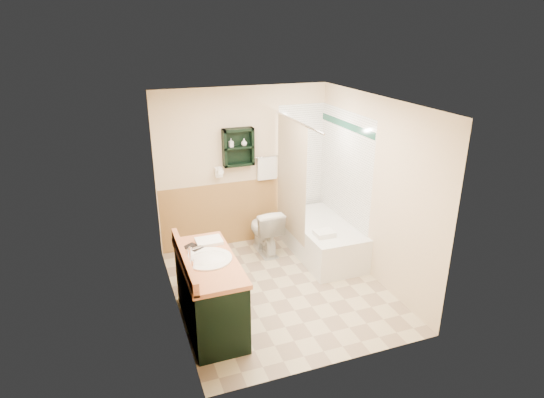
{
  "coord_description": "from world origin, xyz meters",
  "views": [
    {
      "loc": [
        -1.84,
        -4.74,
        3.2
      ],
      "look_at": [
        -0.03,
        0.2,
        1.18
      ],
      "focal_mm": 30.0,
      "sensor_mm": 36.0,
      "label": 1
    }
  ],
  "objects_px": {
    "toilet": "(265,231)",
    "hair_dryer": "(219,172)",
    "vanity_book": "(188,243)",
    "vanity": "(210,293)",
    "bathtub": "(322,239)",
    "soap_bottle_b": "(244,143)",
    "wall_shelf": "(238,147)",
    "soap_bottle_a": "(231,145)"
  },
  "relations": [
    {
      "from": "toilet",
      "to": "vanity_book",
      "type": "height_order",
      "value": "vanity_book"
    },
    {
      "from": "vanity_book",
      "to": "hair_dryer",
      "type": "bearing_deg",
      "value": 31.94
    },
    {
      "from": "vanity",
      "to": "hair_dryer",
      "type": "bearing_deg",
      "value": 72.33
    },
    {
      "from": "wall_shelf",
      "to": "vanity",
      "type": "height_order",
      "value": "wall_shelf"
    },
    {
      "from": "hair_dryer",
      "to": "vanity_book",
      "type": "bearing_deg",
      "value": -115.4
    },
    {
      "from": "vanity",
      "to": "soap_bottle_a",
      "type": "relative_size",
      "value": 10.74
    },
    {
      "from": "soap_bottle_a",
      "to": "hair_dryer",
      "type": "bearing_deg",
      "value": 171.17
    },
    {
      "from": "wall_shelf",
      "to": "vanity",
      "type": "bearing_deg",
      "value": -115.9
    },
    {
      "from": "vanity",
      "to": "bathtub",
      "type": "xyz_separation_m",
      "value": [
        1.92,
        1.08,
        -0.16
      ]
    },
    {
      "from": "soap_bottle_a",
      "to": "soap_bottle_b",
      "type": "height_order",
      "value": "soap_bottle_b"
    },
    {
      "from": "wall_shelf",
      "to": "soap_bottle_b",
      "type": "height_order",
      "value": "wall_shelf"
    },
    {
      "from": "vanity_book",
      "to": "soap_bottle_a",
      "type": "bearing_deg",
      "value": 26.09
    },
    {
      "from": "wall_shelf",
      "to": "soap_bottle_a",
      "type": "height_order",
      "value": "wall_shelf"
    },
    {
      "from": "bathtub",
      "to": "vanity",
      "type": "bearing_deg",
      "value": -150.55
    },
    {
      "from": "vanity",
      "to": "toilet",
      "type": "relative_size",
      "value": 1.86
    },
    {
      "from": "wall_shelf",
      "to": "hair_dryer",
      "type": "height_order",
      "value": "wall_shelf"
    },
    {
      "from": "soap_bottle_b",
      "to": "soap_bottle_a",
      "type": "bearing_deg",
      "value": 180.0
    },
    {
      "from": "wall_shelf",
      "to": "vanity",
      "type": "relative_size",
      "value": 0.42
    },
    {
      "from": "wall_shelf",
      "to": "soap_bottle_b",
      "type": "xyz_separation_m",
      "value": [
        0.09,
        -0.01,
        0.06
      ]
    },
    {
      "from": "hair_dryer",
      "to": "soap_bottle_a",
      "type": "relative_size",
      "value": 1.96
    },
    {
      "from": "wall_shelf",
      "to": "toilet",
      "type": "height_order",
      "value": "wall_shelf"
    },
    {
      "from": "vanity",
      "to": "vanity_book",
      "type": "height_order",
      "value": "vanity_book"
    },
    {
      "from": "bathtub",
      "to": "vanity_book",
      "type": "bearing_deg",
      "value": -158.6
    },
    {
      "from": "bathtub",
      "to": "soap_bottle_b",
      "type": "distance_m",
      "value": 1.81
    },
    {
      "from": "toilet",
      "to": "wall_shelf",
      "type": "bearing_deg",
      "value": -56.36
    },
    {
      "from": "soap_bottle_a",
      "to": "vanity_book",
      "type": "bearing_deg",
      "value": -121.25
    },
    {
      "from": "wall_shelf",
      "to": "soap_bottle_a",
      "type": "relative_size",
      "value": 4.49
    },
    {
      "from": "vanity_book",
      "to": "soap_bottle_b",
      "type": "relative_size",
      "value": 1.94
    },
    {
      "from": "vanity",
      "to": "soap_bottle_a",
      "type": "distance_m",
      "value": 2.32
    },
    {
      "from": "wall_shelf",
      "to": "hair_dryer",
      "type": "xyz_separation_m",
      "value": [
        -0.3,
        0.02,
        -0.35
      ]
    },
    {
      "from": "bathtub",
      "to": "vanity_book",
      "type": "distance_m",
      "value": 2.34
    },
    {
      "from": "toilet",
      "to": "hair_dryer",
      "type": "bearing_deg",
      "value": -36.91
    },
    {
      "from": "hair_dryer",
      "to": "bathtub",
      "type": "xyz_separation_m",
      "value": [
        1.33,
        -0.78,
        -0.95
      ]
    },
    {
      "from": "vanity",
      "to": "bathtub",
      "type": "height_order",
      "value": "vanity"
    },
    {
      "from": "toilet",
      "to": "soap_bottle_b",
      "type": "relative_size",
      "value": 6.66
    },
    {
      "from": "toilet",
      "to": "vanity_book",
      "type": "distance_m",
      "value": 1.89
    },
    {
      "from": "vanity",
      "to": "toilet",
      "type": "xyz_separation_m",
      "value": [
        1.16,
        1.47,
        -0.07
      ]
    },
    {
      "from": "wall_shelf",
      "to": "vanity_book",
      "type": "xyz_separation_m",
      "value": [
        -1.06,
        -1.58,
        -0.61
      ]
    },
    {
      "from": "bathtub",
      "to": "soap_bottle_b",
      "type": "height_order",
      "value": "soap_bottle_b"
    },
    {
      "from": "toilet",
      "to": "soap_bottle_b",
      "type": "bearing_deg",
      "value": -65.84
    },
    {
      "from": "hair_dryer",
      "to": "bathtub",
      "type": "height_order",
      "value": "hair_dryer"
    },
    {
      "from": "hair_dryer",
      "to": "bathtub",
      "type": "distance_m",
      "value": 1.81
    }
  ]
}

